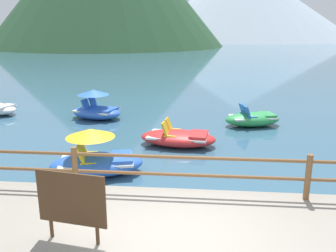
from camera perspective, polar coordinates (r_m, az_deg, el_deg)
ground_plane at (r=45.40m, az=5.11°, el=10.68°), size 200.00×200.00×0.00m
dock_railing at (r=7.34m, az=3.25°, el=-6.70°), size 23.92×0.12×0.95m
sign_board at (r=5.94m, az=-15.13°, el=-11.29°), size 1.17×0.24×1.19m
pedal_boat_0 at (r=9.62m, az=-11.35°, el=-5.15°), size 2.67×1.86×1.24m
pedal_boat_2 at (r=11.71m, az=1.68°, el=-1.87°), size 2.60×1.60×0.84m
pedal_boat_3 at (r=14.39m, az=13.35°, el=1.13°), size 2.41×1.67×0.87m
pedal_boat_4 at (r=15.43m, az=-11.37°, el=2.73°), size 2.48×1.95×1.23m
distant_peak at (r=117.59m, az=11.70°, el=18.76°), size 66.65×66.65×22.21m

